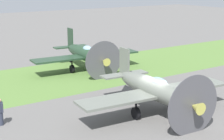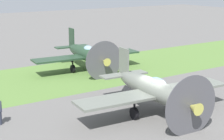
{
  "view_description": "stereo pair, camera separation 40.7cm",
  "coord_description": "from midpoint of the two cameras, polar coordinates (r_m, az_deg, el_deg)",
  "views": [
    {
      "loc": [
        15.45,
        17.04,
        8.72
      ],
      "look_at": [
        -0.58,
        -6.7,
        1.44
      ],
      "focal_mm": 56.86,
      "sensor_mm": 36.0,
      "label": 1
    },
    {
      "loc": [
        15.11,
        17.27,
        8.72
      ],
      "look_at": [
        -0.58,
        -6.7,
        1.44
      ],
      "focal_mm": 56.86,
      "sensor_mm": 36.0,
      "label": 2
    }
  ],
  "objects": [
    {
      "name": "airplane_lead",
      "position": [
        23.83,
        6.27,
        -3.03
      ],
      "size": [
        11.24,
        8.89,
        4.0
      ],
      "rotation": [
        0.0,
        0.0,
        -0.08
      ],
      "color": "slate",
      "rests_on": "ground"
    },
    {
      "name": "ground_crew_chief",
      "position": [
        23.0,
        -18.03,
        -6.32
      ],
      "size": [
        0.38,
        0.61,
        1.73
      ],
      "rotation": [
        0.0,
        0.0,
        4.99
      ],
      "color": "#2D3342",
      "rests_on": "ground"
    },
    {
      "name": "airplane_wingman",
      "position": [
        35.2,
        -4.61,
        2.62
      ],
      "size": [
        11.04,
        8.73,
        3.93
      ],
      "rotation": [
        0.0,
        0.0,
        -0.07
      ],
      "color": "#233D28",
      "rests_on": "ground"
    },
    {
      "name": "ground_plane",
      "position": [
        24.57,
        7.2,
        -6.64
      ],
      "size": [
        160.0,
        160.0,
        0.0
      ],
      "primitive_type": "plane",
      "color": "#605E5B"
    },
    {
      "name": "grass_verge",
      "position": [
        34.02,
        -6.13,
        -0.67
      ],
      "size": [
        120.0,
        11.0,
        0.01
      ],
      "primitive_type": "cube",
      "color": "#567A38",
      "rests_on": "ground"
    }
  ]
}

